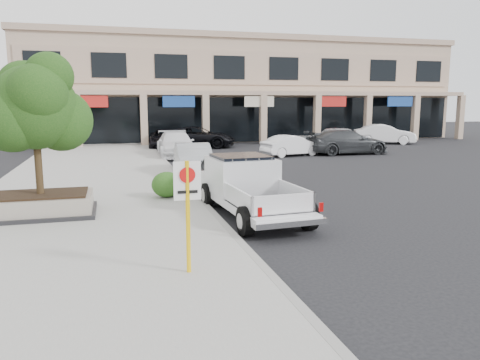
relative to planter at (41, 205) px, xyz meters
name	(u,v)px	position (x,y,z in m)	size (l,w,h in m)	color
ground	(294,239)	(6.73, -3.99, -0.48)	(120.00, 120.00, 0.00)	black
sidewalk	(87,202)	(1.23, 2.01, -0.40)	(8.00, 52.00, 0.15)	gray
curb	(196,196)	(5.18, 2.01, -0.40)	(0.20, 52.00, 0.15)	gray
strip_mall	(242,90)	(14.73, 29.94, 4.27)	(40.55, 12.43, 9.50)	tan
planter	(41,205)	(0.00, 0.00, 0.00)	(3.20, 2.20, 0.68)	black
planter_tree	(40,108)	(0.13, 0.15, 2.94)	(2.90, 2.55, 4.00)	black
no_parking_sign	(188,201)	(3.59, -6.06, 1.16)	(0.55, 0.09, 2.30)	yellow
hedge	(167,185)	(4.04, 1.69, 0.14)	(1.10, 0.99, 0.94)	#1C4513
pickup_truck	(252,188)	(6.38, -1.36, 0.45)	(2.19, 5.90, 1.86)	silver
curb_car_a	(226,176)	(6.33, 1.92, 0.33)	(1.90, 4.71, 1.61)	#313336
curb_car_b	(194,160)	(6.01, 7.43, 0.31)	(1.65, 4.74, 1.56)	#AAAFB3
curb_car_c	(176,144)	(6.24, 15.58, 0.34)	(2.29, 5.63, 1.63)	white
curb_car_d	(165,139)	(6.18, 21.51, 0.26)	(2.43, 5.27, 1.47)	black
lot_car_a	(312,144)	(15.65, 14.88, 0.22)	(1.65, 4.10, 1.40)	#A2A6AA
lot_car_b	(292,146)	(13.77, 13.96, 0.22)	(1.47, 4.20, 1.38)	white
lot_car_c	(347,142)	(17.87, 14.01, 0.35)	(2.32, 5.70, 1.66)	#313437
lot_car_d	(198,137)	(8.73, 21.34, 0.35)	(2.75, 5.97, 1.66)	black
lot_car_e	(341,137)	(19.62, 18.24, 0.36)	(1.98, 4.92, 1.68)	#A8ABB0
lot_car_f	(384,134)	(24.76, 20.29, 0.36)	(1.76, 5.04, 1.66)	white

